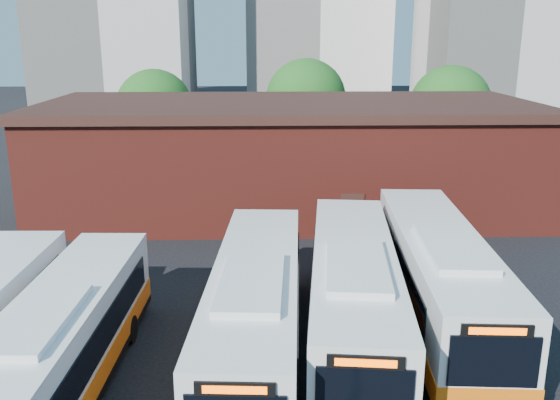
{
  "coord_description": "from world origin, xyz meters",
  "views": [
    {
      "loc": [
        -1.47,
        -14.79,
        10.11
      ],
      "look_at": [
        -0.86,
        7.3,
        3.96
      ],
      "focal_mm": 38.0,
      "sensor_mm": 36.0,
      "label": 1
    }
  ],
  "objects_px": {
    "bus_west": "(63,349)",
    "bus_midwest": "(256,315)",
    "bus_east": "(438,281)",
    "bus_mideast": "(353,300)"
  },
  "relations": [
    {
      "from": "bus_west",
      "to": "bus_midwest",
      "type": "distance_m",
      "value": 5.78
    },
    {
      "from": "bus_midwest",
      "to": "bus_east",
      "type": "height_order",
      "value": "bus_east"
    },
    {
      "from": "bus_mideast",
      "to": "bus_east",
      "type": "xyz_separation_m",
      "value": [
        3.27,
        1.42,
        0.02
      ]
    },
    {
      "from": "bus_west",
      "to": "bus_mideast",
      "type": "relative_size",
      "value": 0.9
    },
    {
      "from": "bus_mideast",
      "to": "bus_east",
      "type": "height_order",
      "value": "bus_east"
    },
    {
      "from": "bus_east",
      "to": "bus_mideast",
      "type": "bearing_deg",
      "value": -152.57
    },
    {
      "from": "bus_mideast",
      "to": "bus_east",
      "type": "distance_m",
      "value": 3.57
    },
    {
      "from": "bus_mideast",
      "to": "bus_east",
      "type": "bearing_deg",
      "value": 29.62
    },
    {
      "from": "bus_mideast",
      "to": "bus_midwest",
      "type": "bearing_deg",
      "value": -156.83
    },
    {
      "from": "bus_west",
      "to": "bus_east",
      "type": "xyz_separation_m",
      "value": [
        12.01,
        4.13,
        0.17
      ]
    }
  ]
}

